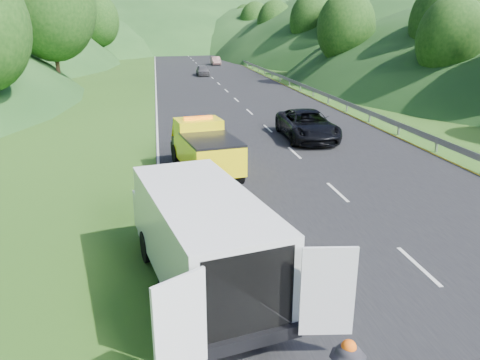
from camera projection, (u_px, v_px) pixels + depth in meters
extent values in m
plane|color=#38661E|center=(292.00, 243.00, 14.11)|extent=(320.00, 320.00, 0.00)
cube|color=black|center=(219.00, 84.00, 51.98)|extent=(14.00, 200.00, 0.02)
cube|color=gray|center=(259.00, 72.00, 64.86)|extent=(0.06, 140.00, 1.52)
cylinder|color=black|center=(177.00, 154.00, 21.97)|extent=(0.47, 0.97, 0.93)
cylinder|color=black|center=(213.00, 151.00, 22.53)|extent=(0.47, 0.97, 0.93)
cylinder|color=black|center=(196.00, 178.00, 18.64)|extent=(0.47, 0.97, 0.93)
cylinder|color=black|center=(238.00, 173.00, 19.20)|extent=(0.47, 0.97, 0.93)
cube|color=yellow|center=(199.00, 138.00, 21.26)|extent=(2.22, 1.79, 1.77)
cube|color=yellow|center=(211.00, 155.00, 19.46)|extent=(2.53, 3.45, 1.21)
cube|color=black|center=(211.00, 139.00, 19.26)|extent=(2.53, 3.45, 0.09)
cube|color=black|center=(193.00, 144.00, 22.42)|extent=(2.02, 1.40, 0.65)
cube|color=black|center=(190.00, 145.00, 22.98)|extent=(1.96, 0.50, 0.47)
cube|color=yellow|center=(191.00, 130.00, 22.52)|extent=(1.95, 1.03, 1.02)
cube|color=orange|center=(198.00, 118.00, 20.97)|extent=(1.32, 0.44, 0.15)
cube|color=black|center=(195.00, 128.00, 21.74)|extent=(1.76, 0.36, 0.84)
cylinder|color=black|center=(149.00, 246.00, 12.93)|extent=(0.50, 0.93, 0.88)
cylinder|color=black|center=(216.00, 235.00, 13.62)|extent=(0.50, 0.93, 0.88)
cylinder|color=black|center=(184.00, 322.00, 9.64)|extent=(0.50, 0.93, 0.88)
cylinder|color=black|center=(271.00, 302.00, 10.33)|extent=(0.50, 0.93, 0.88)
cube|color=silver|center=(203.00, 235.00, 11.20)|extent=(3.37, 6.05, 2.03)
cube|color=silver|center=(173.00, 208.00, 14.00)|extent=(2.35, 1.41, 1.10)
cube|color=black|center=(174.00, 182.00, 13.53)|extent=(2.06, 0.78, 0.91)
cube|color=black|center=(248.00, 294.00, 8.74)|extent=(1.85, 0.49, 1.76)
cube|color=silver|center=(181.00, 326.00, 7.80)|extent=(0.92, 0.60, 1.87)
cube|color=silver|center=(328.00, 292.00, 8.80)|extent=(1.04, 0.21, 1.87)
cube|color=black|center=(250.00, 342.00, 8.95)|extent=(2.18, 0.61, 0.27)
imported|color=silver|center=(157.00, 249.00, 13.76)|extent=(0.58, 0.72, 1.80)
imported|color=tan|center=(197.00, 258.00, 13.22)|extent=(0.64, 0.56, 1.12)
cube|color=#5C5A45|center=(151.00, 251.00, 12.96)|extent=(0.38, 0.24, 0.58)
imported|color=black|center=(307.00, 139.00, 26.89)|extent=(2.88, 5.91, 1.62)
imported|color=#464449|center=(203.00, 76.00, 60.10)|extent=(1.57, 3.89, 1.33)
imported|color=#805A55|center=(216.00, 65.00, 76.15)|extent=(1.37, 3.92, 1.29)
imported|color=#A0506B|center=(184.00, 54.00, 102.81)|extent=(1.94, 4.78, 1.39)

